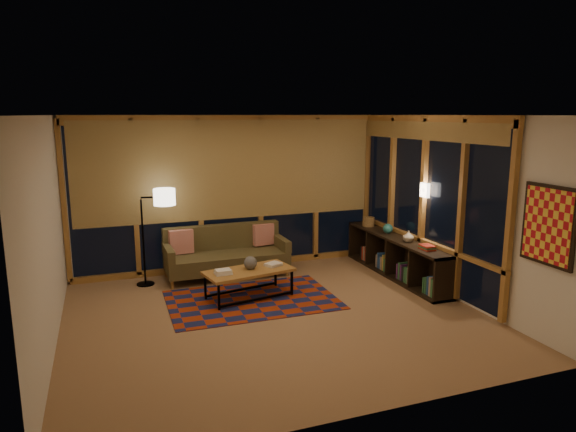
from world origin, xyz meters
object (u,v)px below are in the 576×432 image
object	(u,v)px
coffee_table	(249,284)
floor_lamp	(143,237)
bookshelf	(396,257)
sofa	(227,253)

from	to	relation	value
coffee_table	floor_lamp	bearing A→B (deg)	129.66
bookshelf	sofa	bearing A→B (deg)	160.36
coffee_table	bookshelf	bearing A→B (deg)	-7.32
floor_lamp	bookshelf	world-z (taller)	floor_lamp
sofa	bookshelf	distance (m)	2.87
sofa	coffee_table	bearing A→B (deg)	-86.90
coffee_table	sofa	bearing A→B (deg)	82.55
floor_lamp	bookshelf	bearing A→B (deg)	-4.25
floor_lamp	coffee_table	bearing A→B (deg)	-29.82
coffee_table	bookshelf	distance (m)	2.64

